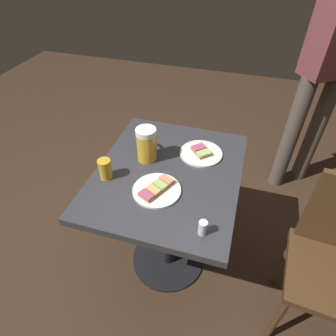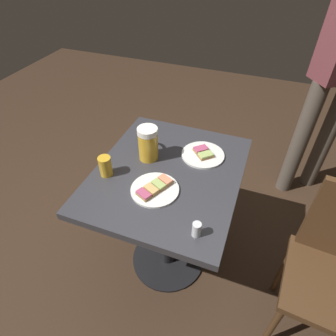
{
  "view_description": "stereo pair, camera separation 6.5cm",
  "coord_description": "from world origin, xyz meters",
  "px_view_note": "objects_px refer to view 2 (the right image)",
  "views": [
    {
      "loc": [
        0.28,
        -0.93,
        1.61
      ],
      "look_at": [
        0.0,
        0.0,
        0.76
      ],
      "focal_mm": 30.38,
      "sensor_mm": 36.0,
      "label": 1
    },
    {
      "loc": [
        0.34,
        -0.91,
        1.61
      ],
      "look_at": [
        0.0,
        0.0,
        0.76
      ],
      "focal_mm": 30.38,
      "sensor_mm": 36.0,
      "label": 2
    }
  ],
  "objects_px": {
    "plate_near": "(155,189)",
    "beer_mug": "(148,143)",
    "salt_shaker": "(197,229)",
    "plate_far": "(203,154)",
    "beer_glass_small": "(105,166)"
  },
  "relations": [
    {
      "from": "plate_near",
      "to": "beer_mug",
      "type": "xyz_separation_m",
      "value": [
        -0.12,
        0.2,
        0.07
      ]
    },
    {
      "from": "beer_mug",
      "to": "plate_near",
      "type": "bearing_deg",
      "value": -59.74
    },
    {
      "from": "plate_near",
      "to": "plate_far",
      "type": "bearing_deg",
      "value": 66.88
    },
    {
      "from": "plate_near",
      "to": "beer_mug",
      "type": "distance_m",
      "value": 0.24
    },
    {
      "from": "beer_glass_small",
      "to": "salt_shaker",
      "type": "bearing_deg",
      "value": -20.26
    },
    {
      "from": "salt_shaker",
      "to": "plate_near",
      "type": "bearing_deg",
      "value": 145.76
    },
    {
      "from": "plate_far",
      "to": "salt_shaker",
      "type": "bearing_deg",
      "value": -77.73
    },
    {
      "from": "beer_mug",
      "to": "salt_shaker",
      "type": "xyz_separation_m",
      "value": [
        0.34,
        -0.35,
        -0.05
      ]
    },
    {
      "from": "beer_glass_small",
      "to": "salt_shaker",
      "type": "relative_size",
      "value": 1.53
    },
    {
      "from": "plate_near",
      "to": "plate_far",
      "type": "height_order",
      "value": "same"
    },
    {
      "from": "plate_near",
      "to": "beer_glass_small",
      "type": "xyz_separation_m",
      "value": [
        -0.24,
        0.02,
        0.04
      ]
    },
    {
      "from": "plate_near",
      "to": "salt_shaker",
      "type": "bearing_deg",
      "value": -34.24
    },
    {
      "from": "salt_shaker",
      "to": "beer_mug",
      "type": "bearing_deg",
      "value": 134.19
    },
    {
      "from": "plate_far",
      "to": "plate_near",
      "type": "bearing_deg",
      "value": -113.12
    },
    {
      "from": "plate_near",
      "to": "beer_mug",
      "type": "height_order",
      "value": "beer_mug"
    }
  ]
}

